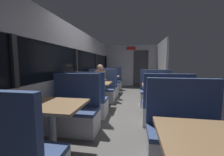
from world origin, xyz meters
The scene contains 18 objects.
ground_plane centered at (0.00, 0.00, -0.01)m, with size 3.30×9.20×0.02m, color #514F4C.
carriage_window_panel_left centered at (-1.45, 0.00, 1.11)m, with size 0.09×8.48×2.30m.
carriage_end_bulkhead centered at (0.06, 4.19, 1.14)m, with size 2.90×0.11×2.30m.
carriage_aisle_panel_right centered at (1.45, 3.00, 1.15)m, with size 0.08×2.40×2.30m, color #B2B2B7.
dining_table_near_window centered at (-0.89, -2.09, 0.64)m, with size 0.90×0.70×0.74m.
bench_near_window_facing_entry centered at (-0.89, -1.39, 0.33)m, with size 0.95×0.50×1.10m.
dining_table_mid_window centered at (-0.89, 0.08, 0.64)m, with size 0.90×0.70×0.74m.
bench_mid_window_facing_end centered at (-0.89, -0.62, 0.33)m, with size 0.95×0.50×1.10m.
bench_mid_window_facing_entry centered at (-0.89, 0.78, 0.33)m, with size 0.95×0.50×1.10m.
dining_table_far_window centered at (-0.89, 2.24, 0.64)m, with size 0.90×0.70×0.74m.
bench_far_window_facing_end centered at (-0.89, 1.54, 0.33)m, with size 0.95×0.50×1.10m.
bench_far_window_facing_entry centered at (-0.89, 2.94, 0.33)m, with size 0.95×0.50×1.10m.
dining_table_front_aisle centered at (0.89, -2.69, 0.64)m, with size 0.90×0.70×0.74m.
bench_front_aisle_facing_entry centered at (0.89, -1.99, 0.33)m, with size 0.95×0.50×1.10m.
dining_table_rear_aisle centered at (0.89, -0.12, 0.64)m, with size 0.90×0.70×0.74m.
bench_rear_aisle_facing_end centered at (0.89, -0.82, 0.33)m, with size 0.95×0.50×1.10m.
bench_rear_aisle_facing_entry centered at (0.89, 0.58, 0.33)m, with size 0.95×0.50×1.10m.
seated_passenger centered at (-0.89, 0.70, 0.54)m, with size 0.47×0.55×1.26m.
Camera 1 is at (0.26, -3.82, 1.30)m, focal length 22.41 mm.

